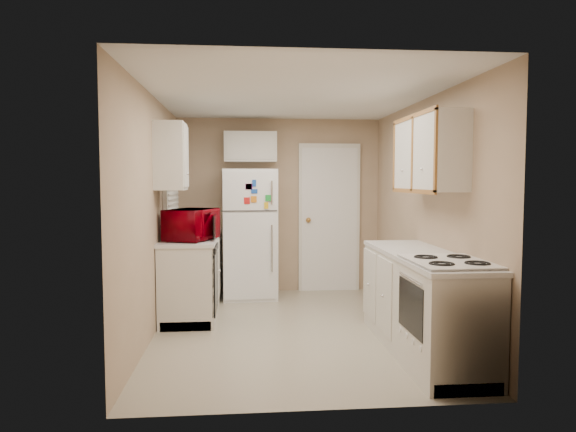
{
  "coord_description": "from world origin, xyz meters",
  "views": [
    {
      "loc": [
        -0.5,
        -5.23,
        1.55
      ],
      "look_at": [
        0.0,
        0.5,
        1.15
      ],
      "focal_mm": 32.0,
      "sensor_mm": 36.0,
      "label": 1
    }
  ],
  "objects": [
    {
      "name": "wall_front",
      "position": [
        0.0,
        -1.9,
        1.2
      ],
      "size": [
        2.8,
        2.8,
        0.0
      ],
      "primitive_type": "plane",
      "color": "tan",
      "rests_on": "floor"
    },
    {
      "name": "left_counter",
      "position": [
        -1.1,
        0.9,
        0.45
      ],
      "size": [
        0.6,
        1.8,
        0.9
      ],
      "primitive_type": "cube",
      "color": "silver",
      "rests_on": "floor"
    },
    {
      "name": "wall_left",
      "position": [
        -1.4,
        0.0,
        1.2
      ],
      "size": [
        3.8,
        3.8,
        0.0
      ],
      "primitive_type": "plane",
      "color": "tan",
      "rests_on": "floor"
    },
    {
      "name": "floor",
      "position": [
        0.0,
        0.0,
        0.0
      ],
      "size": [
        3.8,
        3.8,
        0.0
      ],
      "primitive_type": "plane",
      "color": "beige",
      "rests_on": "ground"
    },
    {
      "name": "dishwasher",
      "position": [
        -0.81,
        0.3,
        0.49
      ],
      "size": [
        0.03,
        0.58,
        0.72
      ],
      "primitive_type": "cube",
      "color": "black",
      "rests_on": "floor"
    },
    {
      "name": "window_blinds",
      "position": [
        -1.36,
        1.05,
        1.6
      ],
      "size": [
        0.1,
        0.98,
        1.08
      ],
      "primitive_type": "cube",
      "color": "silver",
      "rests_on": "wall_left"
    },
    {
      "name": "sink",
      "position": [
        -1.1,
        1.05,
        0.86
      ],
      "size": [
        0.54,
        0.74,
        0.16
      ],
      "primitive_type": "cube",
      "color": "gray",
      "rests_on": "left_counter"
    },
    {
      "name": "soap_bottle",
      "position": [
        -1.15,
        1.28,
        1.0
      ],
      "size": [
        0.12,
        0.12,
        0.22
      ],
      "primitive_type": "imported",
      "rotation": [
        0.0,
        0.0,
        0.23
      ],
      "color": "silver",
      "rests_on": "left_counter"
    },
    {
      "name": "upper_cabinet_right",
      "position": [
        1.25,
        -0.5,
        1.8
      ],
      "size": [
        0.3,
        1.2,
        0.7
      ],
      "primitive_type": "cube",
      "color": "silver",
      "rests_on": "wall_right"
    },
    {
      "name": "wall_back",
      "position": [
        0.0,
        1.9,
        1.2
      ],
      "size": [
        2.8,
        2.8,
        0.0
      ],
      "primitive_type": "plane",
      "color": "tan",
      "rests_on": "floor"
    },
    {
      "name": "interior_door",
      "position": [
        0.7,
        1.86,
        1.02
      ],
      "size": [
        0.86,
        0.06,
        2.08
      ],
      "primitive_type": "cube",
      "color": "white",
      "rests_on": "floor"
    },
    {
      "name": "ceiling",
      "position": [
        0.0,
        0.0,
        2.4
      ],
      "size": [
        3.8,
        3.8,
        0.0
      ],
      "primitive_type": "plane",
      "color": "white",
      "rests_on": "floor"
    },
    {
      "name": "microwave",
      "position": [
        -1.06,
        0.4,
        1.05
      ],
      "size": [
        0.69,
        0.53,
        0.41
      ],
      "primitive_type": "imported",
      "rotation": [
        0.0,
        0.0,
        1.22
      ],
      "color": "#80000B",
      "rests_on": "left_counter"
    },
    {
      "name": "upper_cabinet_left",
      "position": [
        -1.25,
        0.22,
        1.8
      ],
      "size": [
        0.3,
        0.45,
        0.7
      ],
      "primitive_type": "cube",
      "color": "silver",
      "rests_on": "wall_left"
    },
    {
      "name": "right_counter",
      "position": [
        1.1,
        -0.8,
        0.45
      ],
      "size": [
        0.6,
        2.0,
        0.9
      ],
      "primitive_type": "cube",
      "color": "silver",
      "rests_on": "floor"
    },
    {
      "name": "wall_right",
      "position": [
        1.4,
        0.0,
        1.2
      ],
      "size": [
        3.8,
        3.8,
        0.0
      ],
      "primitive_type": "plane",
      "color": "tan",
      "rests_on": "floor"
    },
    {
      "name": "cabinet_over_fridge",
      "position": [
        -0.4,
        1.75,
        2.0
      ],
      "size": [
        0.7,
        0.3,
        0.4
      ],
      "primitive_type": "cube",
      "color": "silver",
      "rests_on": "wall_back"
    },
    {
      "name": "refrigerator",
      "position": [
        -0.42,
        1.54,
        0.85
      ],
      "size": [
        0.73,
        0.71,
        1.7
      ],
      "primitive_type": "cube",
      "rotation": [
        0.0,
        0.0,
        0.04
      ],
      "color": "white",
      "rests_on": "floor"
    },
    {
      "name": "stove",
      "position": [
        1.13,
        -1.35,
        0.47
      ],
      "size": [
        0.63,
        0.77,
        0.93
      ],
      "primitive_type": "cube",
      "rotation": [
        0.0,
        0.0,
        0.02
      ],
      "color": "white",
      "rests_on": "floor"
    }
  ]
}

